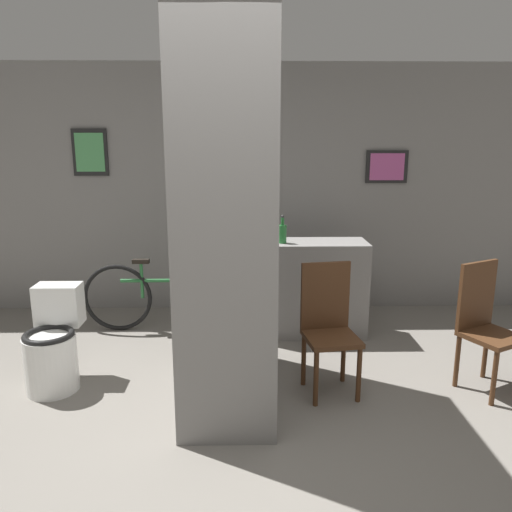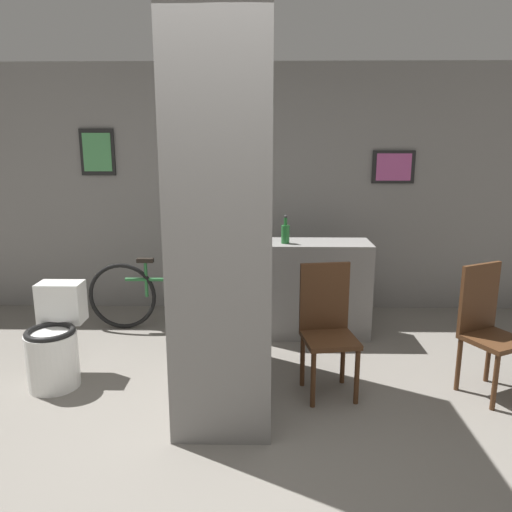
% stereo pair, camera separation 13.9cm
% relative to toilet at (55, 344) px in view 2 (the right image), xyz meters
% --- Properties ---
extents(ground_plane, '(14.00, 14.00, 0.00)m').
position_rel_toilet_xyz_m(ground_plane, '(1.43, -0.79, -0.32)').
color(ground_plane, slate).
extents(wall_back, '(8.00, 0.09, 2.60)m').
position_rel_toilet_xyz_m(wall_back, '(1.43, 1.84, 0.98)').
color(wall_back, gray).
rests_on(wall_back, ground_plane).
extents(pillar_center, '(0.65, 1.28, 2.60)m').
position_rel_toilet_xyz_m(pillar_center, '(1.32, -0.15, 0.98)').
color(pillar_center, gray).
rests_on(pillar_center, ground_plane).
extents(counter_shelf, '(1.11, 0.44, 0.90)m').
position_rel_toilet_xyz_m(counter_shelf, '(2.03, 1.04, 0.13)').
color(counter_shelf, gray).
rests_on(counter_shelf, ground_plane).
extents(toilet, '(0.38, 0.54, 0.75)m').
position_rel_toilet_xyz_m(toilet, '(0.00, 0.00, 0.00)').
color(toilet, white).
rests_on(toilet, ground_plane).
extents(chair_near_pillar, '(0.42, 0.42, 0.96)m').
position_rel_toilet_xyz_m(chair_near_pillar, '(2.05, -0.07, 0.19)').
color(chair_near_pillar, '#4C2D19').
rests_on(chair_near_pillar, ground_plane).
extents(chair_by_doorway, '(0.50, 0.50, 0.96)m').
position_rel_toilet_xyz_m(chair_by_doorway, '(3.21, -0.06, 0.19)').
color(chair_by_doorway, '#4C2D19').
rests_on(chair_by_doorway, ground_plane).
extents(bicycle, '(1.63, 0.42, 0.72)m').
position_rel_toilet_xyz_m(bicycle, '(0.69, 1.14, 0.03)').
color(bicycle, black).
rests_on(bicycle, ground_plane).
extents(bottle_tall, '(0.08, 0.08, 0.26)m').
position_rel_toilet_xyz_m(bottle_tall, '(1.78, 0.98, 0.68)').
color(bottle_tall, '#267233').
rests_on(bottle_tall, counter_shelf).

